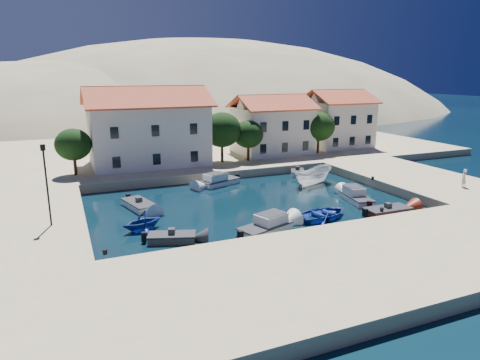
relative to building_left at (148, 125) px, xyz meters
name	(u,v)px	position (x,y,z in m)	size (l,w,h in m)	color
ground	(304,240)	(6.00, -28.00, -5.94)	(400.00, 400.00, 0.00)	black
quay_south	(354,266)	(6.00, -34.00, -5.44)	(52.00, 12.00, 1.00)	tan
quay_east	(413,179)	(26.50, -18.00, -5.44)	(11.00, 20.00, 1.00)	tan
quay_west	(32,226)	(-13.00, -18.00, -5.44)	(8.00, 20.00, 1.00)	tan
quay_north	(188,151)	(8.00, 10.00, -5.44)	(80.00, 36.00, 1.00)	tan
hills	(174,174)	(26.64, 95.62, -29.34)	(254.00, 176.00, 99.00)	gray
building_left	(148,125)	(0.00, 0.00, 0.00)	(14.70, 9.45, 9.70)	white
building_mid	(272,124)	(18.00, 1.00, -0.71)	(10.50, 8.40, 8.30)	white
building_right	(337,118)	(30.00, 2.00, -0.46)	(9.45, 8.40, 8.80)	white
trees	(233,132)	(10.51, -2.54, -1.10)	(37.30, 5.30, 6.45)	#382314
lamppost	(46,177)	(-11.50, -20.00, -1.18)	(0.35, 0.25, 6.22)	black
bollards	(309,207)	(8.80, -24.13, -4.79)	(29.36, 9.56, 0.30)	black
motorboat_grey_sw	(172,238)	(-3.26, -24.41, -5.64)	(3.83, 2.61, 1.25)	#323337
cabin_cruiser_south	(265,227)	(4.05, -25.37, -5.46)	(4.99, 3.39, 1.60)	white
rowboat_south	(323,218)	(10.19, -24.26, -5.94)	(3.61, 5.06, 1.05)	navy
motorboat_red_se	(388,211)	(16.09, -25.62, -5.64)	(4.23, 1.95, 1.25)	maroon
cabin_cruiser_east	(356,197)	(15.98, -21.36, -5.46)	(2.56, 4.64, 1.60)	white
boat_east	(313,185)	(15.66, -14.04, -5.94)	(2.14, 5.68, 2.19)	white
motorboat_white_ne	(297,172)	(16.55, -9.00, -5.64)	(2.94, 3.75, 1.25)	white
rowboat_west	(143,230)	(-4.84, -21.06, -5.94)	(2.87, 3.33, 1.75)	navy
motorboat_white_west	(139,205)	(-4.05, -15.11, -5.64)	(2.88, 4.60, 1.25)	white
cabin_cruiser_north	(220,181)	(5.92, -9.94, -5.46)	(4.99, 3.40, 1.60)	white
pedestrian	(464,178)	(27.05, -24.10, -3.99)	(0.69, 0.45, 1.89)	beige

